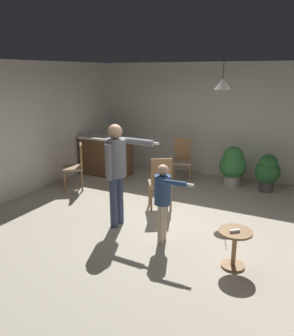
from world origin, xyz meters
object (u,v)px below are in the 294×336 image
(kitchen_counter, at_px, (106,156))
(person_child, at_px, (163,195))
(dining_chair_centre_back, at_px, (182,158))
(dining_chair_by_counter, at_px, (76,165))
(spare_remote_on_table, at_px, (235,231))
(potted_plant_by_wall, at_px, (268,171))
(dining_chair_near_wall, at_px, (161,181))
(side_table_by_couch, at_px, (234,244))
(potted_plant_corner, at_px, (233,165))
(person_adult, at_px, (116,164))

(kitchen_counter, relative_size, person_child, 1.04)
(person_child, distance_m, dining_chair_centre_back, 3.01)
(dining_chair_by_counter, height_order, spare_remote_on_table, dining_chair_by_counter)
(person_child, bearing_deg, potted_plant_by_wall, 158.54)
(potted_plant_by_wall, bearing_deg, dining_chair_near_wall, -129.80)
(kitchen_counter, bearing_deg, potted_plant_by_wall, 8.00)
(side_table_by_couch, height_order, dining_chair_centre_back, dining_chair_centre_back)
(kitchen_counter, bearing_deg, potted_plant_corner, 9.57)
(dining_chair_near_wall, bearing_deg, person_child, -95.38)
(dining_chair_near_wall, bearing_deg, dining_chair_by_counter, 142.72)
(kitchen_counter, relative_size, dining_chair_near_wall, 1.26)
(dining_chair_by_counter, height_order, potted_plant_by_wall, dining_chair_by_counter)
(side_table_by_couch, relative_size, spare_remote_on_table, 4.00)
(kitchen_counter, height_order, person_adult, person_adult)
(dining_chair_centre_back, bearing_deg, side_table_by_couch, 102.59)
(person_adult, distance_m, dining_chair_by_counter, 2.16)
(potted_plant_by_wall, xyz_separation_m, spare_remote_on_table, (0.07, -3.31, 0.09))
(kitchen_counter, relative_size, spare_remote_on_table, 9.69)
(dining_chair_near_wall, height_order, dining_chair_centre_back, same)
(person_adult, bearing_deg, dining_chair_centre_back, -179.99)
(person_adult, distance_m, dining_chair_near_wall, 1.13)
(dining_chair_centre_back, bearing_deg, dining_chair_near_wall, 78.87)
(kitchen_counter, height_order, person_child, person_child)
(side_table_by_couch, xyz_separation_m, potted_plant_by_wall, (-0.07, 3.27, 0.12))
(potted_plant_by_wall, bearing_deg, dining_chair_centre_back, -174.44)
(side_table_by_couch, height_order, potted_plant_corner, potted_plant_corner)
(dining_chair_near_wall, xyz_separation_m, potted_plant_corner, (0.87, 1.92, -0.05))
(side_table_by_couch, relative_size, dining_chair_by_counter, 0.52)
(person_adult, xyz_separation_m, dining_chair_centre_back, (0.08, 2.70, -0.51))
(kitchen_counter, bearing_deg, person_adult, -52.76)
(dining_chair_centre_back, distance_m, potted_plant_by_wall, 1.88)
(kitchen_counter, distance_m, person_child, 3.72)
(potted_plant_corner, bearing_deg, dining_chair_near_wall, -114.48)
(dining_chair_near_wall, bearing_deg, spare_remote_on_table, -71.32)
(potted_plant_by_wall, bearing_deg, potted_plant_corner, -178.51)
(potted_plant_by_wall, distance_m, spare_remote_on_table, 3.31)
(person_adult, relative_size, potted_plant_corner, 1.87)
(dining_chair_centre_back, xyz_separation_m, potted_plant_corner, (1.13, 0.16, -0.05))
(kitchen_counter, distance_m, potted_plant_by_wall, 3.78)
(person_adult, xyz_separation_m, dining_chair_near_wall, (0.34, 0.95, -0.51))
(kitchen_counter, xyz_separation_m, dining_chair_near_wall, (2.13, -1.41, 0.07))
(spare_remote_on_table, bearing_deg, dining_chair_by_counter, 157.42)
(person_adult, xyz_separation_m, person_child, (0.91, -0.18, -0.30))
(kitchen_counter, relative_size, person_adult, 0.74)
(person_adult, relative_size, person_child, 1.40)
(potted_plant_by_wall, bearing_deg, spare_remote_on_table, -88.84)
(dining_chair_near_wall, height_order, spare_remote_on_table, dining_chair_near_wall)
(dining_chair_centre_back, bearing_deg, kitchen_counter, -9.17)
(dining_chair_near_wall, bearing_deg, person_adult, -141.60)
(person_adult, bearing_deg, potted_plant_by_wall, 147.64)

